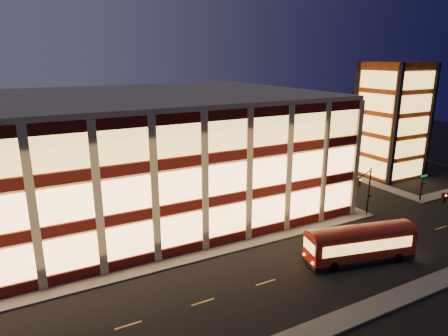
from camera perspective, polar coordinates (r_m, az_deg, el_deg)
ground at (r=38.86m, az=-4.18°, el=-13.36°), size 200.00×200.00×0.00m
sidewalk_office_south at (r=38.70m, az=-8.98°, el=-13.53°), size 54.00×2.00×0.15m
sidewalk_office_east at (r=63.32m, az=8.58°, el=-1.71°), size 2.00×30.00×0.15m
sidewalk_tower_south at (r=65.27m, az=29.40°, el=-3.10°), size 14.00×2.00×0.15m
sidewalk_tower_west at (r=70.26m, az=15.80°, el=-0.38°), size 2.00×30.00×0.15m
office_building at (r=50.56m, az=-15.30°, el=1.89°), size 50.45×30.45×14.50m
stair_tower at (r=69.45m, az=22.81°, el=6.34°), size 8.60×8.60×18.00m
traffic_signal_far at (r=49.85m, az=19.58°, el=-2.42°), size 3.79×1.87×6.00m
traffic_signal_right at (r=58.04m, az=27.77°, el=-0.86°), size 1.20×4.37×6.00m
trolley_bus at (r=40.34m, az=18.87°, el=-9.93°), size 10.84×4.98×3.56m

